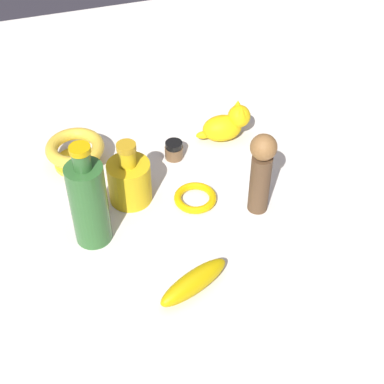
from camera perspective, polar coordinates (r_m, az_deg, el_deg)
name	(u,v)px	position (r m, az deg, el deg)	size (l,w,h in m)	color
ground	(192,206)	(1.28, 0.00, -1.38)	(2.00, 2.00, 0.00)	silver
bottle_short	(129,180)	(1.27, -6.12, 1.21)	(0.09, 0.09, 0.15)	gold
cat_figurine	(227,124)	(1.44, 3.44, 6.63)	(0.07, 0.14, 0.10)	yellow
person_figure_adult	(261,170)	(1.21, 6.76, 2.12)	(0.06, 0.06, 0.20)	brown
banana	(194,282)	(1.11, 0.18, -8.77)	(0.16, 0.04, 0.04)	#C5A008
bottle_tall	(89,202)	(1.16, -10.04, -0.93)	(0.07, 0.07, 0.24)	#2E602B
nail_polish_jar	(174,150)	(1.39, -1.77, 4.11)	(0.04, 0.04, 0.04)	brown
bangle	(195,198)	(1.29, 0.32, -0.57)	(0.09, 0.09, 0.02)	#DFAC08
bowl	(75,150)	(1.38, -11.30, 4.01)	(0.14, 0.14, 0.06)	yellow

